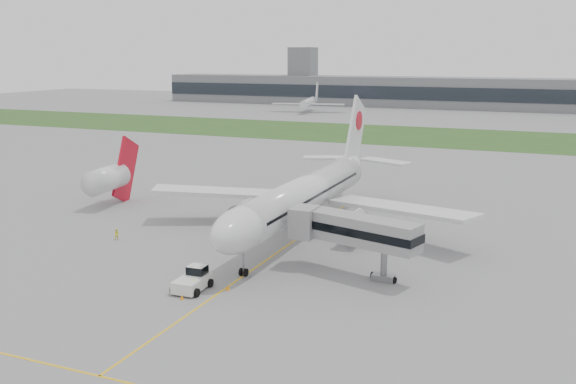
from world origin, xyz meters
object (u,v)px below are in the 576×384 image
at_px(pushback_tug, 193,280).
at_px(neighbor_aircraft, 109,178).
at_px(jet_bridge, 350,230).
at_px(ground_crew_near, 194,286).
at_px(airliner, 307,193).

xyz_separation_m(pushback_tug, neighbor_aircraft, (-32.78, 28.20, 3.56)).
relative_size(jet_bridge, ground_crew_near, 10.21).
height_order(pushback_tug, ground_crew_near, pushback_tug).
bearing_deg(airliner, ground_crew_near, -95.04).
bearing_deg(jet_bridge, ground_crew_near, -122.23).
bearing_deg(ground_crew_near, airliner, -111.17).
xyz_separation_m(airliner, ground_crew_near, (-2.35, -26.62, -4.89)).
bearing_deg(pushback_tug, neighbor_aircraft, 137.15).
distance_m(airliner, neighbor_aircraft, 35.92).
bearing_deg(ground_crew_near, jet_bridge, -154.32).
xyz_separation_m(ground_crew_near, neighbor_aircraft, (-33.47, 29.16, 3.87)).
bearing_deg(neighbor_aircraft, pushback_tug, -48.13).
relative_size(pushback_tug, jet_bridge, 0.30).
bearing_deg(airliner, neighbor_aircraft, 175.94).
height_order(airliner, jet_bridge, airliner).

